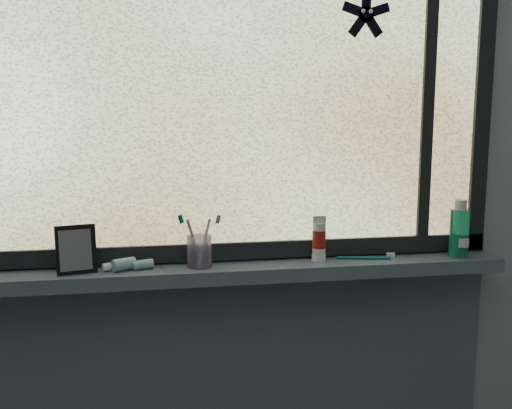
{
  "coord_description": "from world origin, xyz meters",
  "views": [
    {
      "loc": [
        -0.19,
        -0.32,
        1.44
      ],
      "look_at": [
        0.05,
        1.05,
        1.22
      ],
      "focal_mm": 40.0,
      "sensor_mm": 36.0,
      "label": 1
    }
  ],
  "objects_px": {
    "vanity_mirror": "(76,249)",
    "toothbrush_cup": "(199,251)",
    "mouthwash_bottle": "(459,228)",
    "cream_tube": "(319,237)"
  },
  "relations": [
    {
      "from": "toothbrush_cup",
      "to": "cream_tube",
      "type": "xyz_separation_m",
      "value": [
        0.35,
        0.01,
        0.03
      ]
    },
    {
      "from": "vanity_mirror",
      "to": "toothbrush_cup",
      "type": "relative_size",
      "value": 1.47
    },
    {
      "from": "vanity_mirror",
      "to": "mouthwash_bottle",
      "type": "distance_m",
      "value": 1.1
    },
    {
      "from": "toothbrush_cup",
      "to": "mouthwash_bottle",
      "type": "xyz_separation_m",
      "value": [
        0.77,
        -0.01,
        0.04
      ]
    },
    {
      "from": "vanity_mirror",
      "to": "cream_tube",
      "type": "xyz_separation_m",
      "value": [
        0.68,
        0.02,
        0.01
      ]
    },
    {
      "from": "mouthwash_bottle",
      "to": "toothbrush_cup",
      "type": "bearing_deg",
      "value": 179.13
    },
    {
      "from": "toothbrush_cup",
      "to": "mouthwash_bottle",
      "type": "bearing_deg",
      "value": -0.87
    },
    {
      "from": "vanity_mirror",
      "to": "toothbrush_cup",
      "type": "height_order",
      "value": "vanity_mirror"
    },
    {
      "from": "vanity_mirror",
      "to": "mouthwash_bottle",
      "type": "xyz_separation_m",
      "value": [
        1.1,
        -0.0,
        0.02
      ]
    },
    {
      "from": "mouthwash_bottle",
      "to": "vanity_mirror",
      "type": "bearing_deg",
      "value": 179.77
    }
  ]
}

